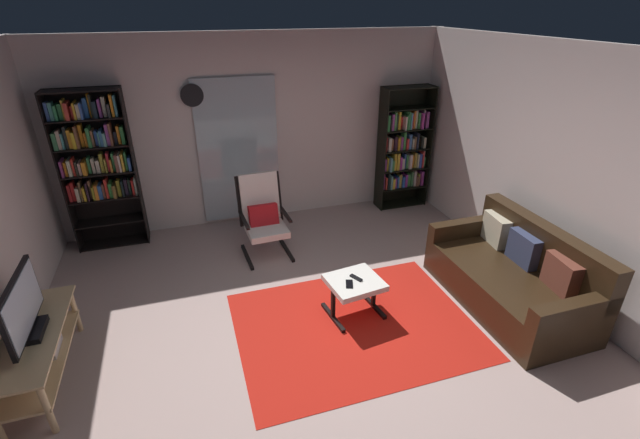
{
  "coord_description": "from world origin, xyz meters",
  "views": [
    {
      "loc": [
        -0.99,
        -3.1,
        2.93
      ],
      "look_at": [
        0.31,
        0.96,
        0.79
      ],
      "focal_mm": 24.58,
      "sensor_mm": 36.0,
      "label": 1
    }
  ],
  "objects": [
    {
      "name": "glass_door_panel",
      "position": [
        -0.27,
        2.83,
        1.05
      ],
      "size": [
        1.1,
        0.01,
        2.0
      ],
      "primitive_type": "cube",
      "color": "silver"
    },
    {
      "name": "ground_plane",
      "position": [
        0.0,
        0.0,
        0.0
      ],
      "size": [
        7.02,
        7.02,
        0.0
      ],
      "primitive_type": "plane",
      "color": "#B49891"
    },
    {
      "name": "ottoman",
      "position": [
        0.46,
        0.29,
        0.34
      ],
      "size": [
        0.58,
        0.54,
        0.41
      ],
      "color": "white",
      "rests_on": "ground"
    },
    {
      "name": "bookshelf_near_sofa",
      "position": [
        2.18,
        2.63,
        0.91
      ],
      "size": [
        0.77,
        0.3,
        1.84
      ],
      "color": "black",
      "rests_on": "ground"
    },
    {
      "name": "lounge_armchair",
      "position": [
        -0.16,
        1.83,
        0.53
      ],
      "size": [
        0.59,
        0.68,
        1.02
      ],
      "color": "black",
      "rests_on": "ground"
    },
    {
      "name": "cell_phone",
      "position": [
        0.38,
        0.23,
        0.42
      ],
      "size": [
        0.11,
        0.15,
        0.01
      ],
      "primitive_type": "cube",
      "rotation": [
        0.0,
        0.0,
        -0.34
      ],
      "color": "black",
      "rests_on": "ottoman"
    },
    {
      "name": "wall_back",
      "position": [
        0.0,
        2.9,
        1.3
      ],
      "size": [
        5.6,
        0.06,
        2.6
      ],
      "primitive_type": "cube",
      "color": "silver",
      "rests_on": "ground"
    },
    {
      "name": "tv_stand",
      "position": [
        -2.38,
        0.27,
        0.33
      ],
      "size": [
        0.44,
        1.3,
        0.5
      ],
      "color": "tan",
      "rests_on": "ground"
    },
    {
      "name": "area_rug",
      "position": [
        0.4,
        0.09,
        0.0
      ],
      "size": [
        2.33,
        1.78,
        0.01
      ],
      "primitive_type": "cube",
      "color": "red",
      "rests_on": "ground"
    },
    {
      "name": "wall_clock",
      "position": [
        -0.8,
        2.82,
        1.85
      ],
      "size": [
        0.29,
        0.03,
        0.29
      ],
      "color": "silver"
    },
    {
      "name": "bookshelf_near_tv",
      "position": [
        -2.04,
        2.67,
        1.16
      ],
      "size": [
        0.86,
        0.3,
        2.03
      ],
      "color": "black",
      "rests_on": "ground"
    },
    {
      "name": "tv_remote",
      "position": [
        0.49,
        0.31,
        0.42
      ],
      "size": [
        0.1,
        0.15,
        0.02
      ],
      "primitive_type": "cube",
      "rotation": [
        0.0,
        0.0,
        0.46
      ],
      "color": "black",
      "rests_on": "ottoman"
    },
    {
      "name": "television",
      "position": [
        -2.38,
        0.26,
        0.74
      ],
      "size": [
        0.2,
        0.81,
        0.52
      ],
      "color": "black",
      "rests_on": "tv_stand"
    },
    {
      "name": "wall_right",
      "position": [
        2.7,
        0.0,
        1.3
      ],
      "size": [
        0.06,
        6.0,
        2.6
      ],
      "primitive_type": "cube",
      "color": "silver",
      "rests_on": "ground"
    },
    {
      "name": "leather_sofa",
      "position": [
        2.14,
        -0.04,
        0.31
      ],
      "size": [
        0.91,
        1.78,
        0.87
      ],
      "color": "black",
      "rests_on": "ground"
    }
  ]
}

